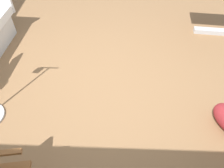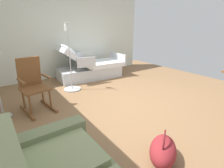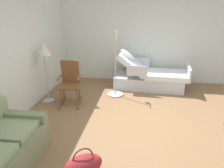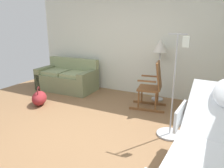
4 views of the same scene
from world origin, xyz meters
The scene contains 8 objects.
ground_plane centered at (0.00, 0.00, 0.00)m, with size 6.94×6.94×0.00m, color olive.
back_wall centered at (0.00, 2.57, 1.35)m, with size 5.75×0.10×2.70m, color silver.
side_wall centered at (2.83, 0.00, 1.35)m, with size 0.10×5.24×2.70m, color silver.
hospital_bed centered at (2.12, -0.24, 0.31)m, with size 1.10×2.11×1.15m.
rocking_chair centered at (0.79, 1.69, 0.50)m, with size 0.82×0.58×1.05m.
floor_lamp centered at (0.76, 2.27, 1.23)m, with size 0.34×0.34×1.48m.
duffel_bag centered at (-1.60, 0.72, 0.15)m, with size 0.58×0.64×0.43m.
iv_pole centered at (1.43, 0.66, 0.25)m, with size 0.44×0.44×1.69m.
Camera 3 is at (-4.08, -0.05, 2.28)m, focal length 35.52 mm.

